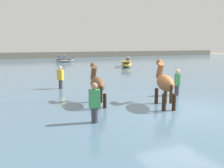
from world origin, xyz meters
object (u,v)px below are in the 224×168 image
at_px(person_spectator_far, 95,108).
at_px(boat_mid_channel, 126,64).
at_px(horse_trailing_bay, 97,85).
at_px(boat_distant_west, 64,60).
at_px(horse_lead_chestnut, 165,84).
at_px(person_wading_close, 61,80).
at_px(person_onlooker_right, 177,86).

bearing_deg(person_spectator_far, boat_mid_channel, 59.12).
bearing_deg(horse_trailing_bay, boat_distant_west, 80.00).
relative_size(horse_lead_chestnut, boat_mid_channel, 0.61).
relative_size(boat_mid_channel, person_wading_close, 2.16).
bearing_deg(horse_lead_chestnut, boat_mid_channel, 67.08).
relative_size(person_onlooker_right, person_wading_close, 1.00).
height_order(horse_lead_chestnut, boat_mid_channel, horse_lead_chestnut).
bearing_deg(person_spectator_far, person_wading_close, 87.35).
relative_size(boat_mid_channel, boat_distant_west, 1.41).
bearing_deg(boat_mid_channel, person_wading_close, -133.09).
relative_size(horse_lead_chestnut, boat_distant_west, 0.86).
distance_m(boat_distant_west, person_onlooker_right, 23.39).
xyz_separation_m(horse_lead_chestnut, person_onlooker_right, (1.75, 1.37, -0.41)).
height_order(horse_trailing_bay, boat_mid_channel, horse_trailing_bay).
xyz_separation_m(horse_trailing_bay, boat_mid_channel, (8.58, 13.75, -0.45)).
distance_m(person_spectator_far, person_wading_close, 5.98).
height_order(boat_mid_channel, person_wading_close, person_wading_close).
relative_size(boat_distant_west, person_spectator_far, 1.54).
relative_size(horse_trailing_bay, person_wading_close, 1.23).
relative_size(horse_lead_chestnut, person_spectator_far, 1.32).
xyz_separation_m(horse_lead_chestnut, horse_trailing_bay, (-2.22, 1.28, -0.09)).
height_order(horse_lead_chestnut, boat_distant_west, horse_lead_chestnut).
relative_size(horse_lead_chestnut, person_wading_close, 1.32).
distance_m(boat_mid_channel, boat_distant_west, 10.69).
xyz_separation_m(person_spectator_far, person_wading_close, (0.28, 5.98, 0.00)).
height_order(boat_distant_west, person_onlooker_right, person_onlooker_right).
relative_size(person_onlooker_right, person_spectator_far, 1.00).
xyz_separation_m(horse_trailing_bay, person_spectator_far, (-0.84, -1.99, -0.31)).
bearing_deg(horse_trailing_bay, horse_lead_chestnut, -29.96).
distance_m(horse_lead_chestnut, person_wading_close, 5.97).
xyz_separation_m(boat_mid_channel, person_wading_close, (-9.14, -9.77, 0.13)).
bearing_deg(person_spectator_far, horse_trailing_bay, 67.21).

